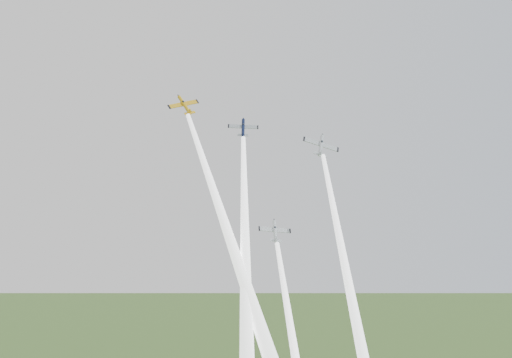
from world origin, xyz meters
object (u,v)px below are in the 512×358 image
Objects in this scene: plane_navy at (243,128)px; plane_silver_right at (321,145)px; plane_silver_low at (275,231)px; plane_yellow at (185,105)px.

plane_navy reaches higher than plane_silver_right.
plane_silver_low is (-12.42, -5.32, -19.38)m from plane_silver_right.
plane_yellow is 0.85× the size of plane_silver_right.
plane_navy is (12.33, -3.25, -4.95)m from plane_yellow.
plane_silver_right is (18.35, 1.22, -3.02)m from plane_navy.
plane_yellow is 13.67m from plane_navy.
plane_silver_right is at bearing -18.43° from plane_yellow.
plane_silver_right is (30.68, -2.03, -7.97)m from plane_yellow.
plane_navy is at bearing 149.78° from plane_silver_low.
plane_silver_low is at bearing -148.84° from plane_silver_right.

